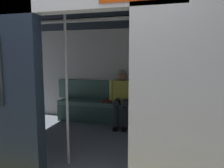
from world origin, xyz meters
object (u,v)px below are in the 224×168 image
object	(u,v)px
grab_pole_door	(67,89)
person_seated	(122,94)
handbag	(142,100)
bench_seat	(126,108)
book	(107,101)
grab_pole_far	(133,91)
train_car	(110,55)

from	to	relation	value
grab_pole_door	person_seated	bearing A→B (deg)	-100.64
person_seated	handbag	size ratio (longest dim) A/B	4.62
bench_seat	book	size ratio (longest dim) A/B	14.43
person_seated	handbag	xyz separation A→B (m)	(-0.43, -0.11, -0.13)
bench_seat	grab_pole_far	xyz separation A→B (m)	(-0.44, 1.85, 0.68)
train_car	person_seated	size ratio (longest dim) A/B	5.33
train_car	handbag	bearing A→B (deg)	-108.94
person_seated	book	bearing A→B (deg)	-16.56
handbag	book	distance (m)	0.80
train_car	person_seated	distance (m)	1.34
train_car	grab_pole_far	world-z (taller)	train_car
handbag	book	size ratio (longest dim) A/B	1.18
grab_pole_door	grab_pole_far	bearing A→B (deg)	-176.57
train_car	grab_pole_far	distance (m)	1.00
person_seated	grab_pole_door	world-z (taller)	grab_pole_door
train_car	book	bearing A→B (deg)	-71.82
train_car	book	size ratio (longest dim) A/B	29.09
book	bench_seat	bearing A→B (deg)	-177.89
person_seated	book	size ratio (longest dim) A/B	5.46
bench_seat	grab_pole_door	world-z (taller)	grab_pole_door
grab_pole_door	grab_pole_far	distance (m)	0.88
train_car	bench_seat	bearing A→B (deg)	-93.31
bench_seat	train_car	bearing A→B (deg)	86.69
person_seated	book	xyz separation A→B (m)	(0.36, -0.11, -0.20)
book	train_car	bearing A→B (deg)	117.40
train_car	grab_pole_door	distance (m)	0.98
person_seated	grab_pole_far	distance (m)	1.91
person_seated	bench_seat	bearing A→B (deg)	-150.35
book	grab_pole_far	size ratio (longest dim) A/B	0.11
handbag	grab_pole_door	distance (m)	2.17
handbag	grab_pole_far	distance (m)	1.98
bench_seat	grab_pole_door	xyz separation A→B (m)	(0.44, 1.91, 0.68)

